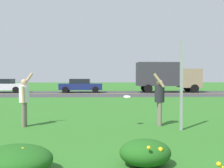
% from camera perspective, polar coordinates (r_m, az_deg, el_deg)
% --- Properties ---
extents(ground_plane, '(120.00, 120.00, 0.00)m').
position_cam_1_polar(ground_plane, '(13.99, -2.89, -5.42)').
color(ground_plane, '#2D6B23').
extents(highway_strip, '(120.00, 8.99, 0.01)m').
position_cam_1_polar(highway_strip, '(26.40, -2.56, -2.06)').
color(highway_strip, '#38383A').
rests_on(highway_strip, ground).
extents(highway_center_stripe, '(120.00, 0.16, 0.00)m').
position_cam_1_polar(highway_center_stripe, '(26.40, -2.56, -2.05)').
color(highway_center_stripe, yellow).
rests_on(highway_center_stripe, ground).
extents(daylily_clump_near_camera, '(1.30, 1.16, 0.56)m').
position_cam_1_polar(daylily_clump_near_camera, '(5.12, -19.95, -15.09)').
color(daylily_clump_near_camera, '#1E5619').
rests_on(daylily_clump_near_camera, ground).
extents(daylily_clump_front_right, '(0.99, 0.87, 0.52)m').
position_cam_1_polar(daylily_clump_front_right, '(5.32, 7.12, -14.37)').
color(daylily_clump_front_right, '#1E5619').
rests_on(daylily_clump_front_right, ground).
extents(sign_post_near_path, '(0.07, 0.10, 2.87)m').
position_cam_1_polar(sign_post_near_path, '(8.77, 14.61, -0.27)').
color(sign_post_near_path, '#93969B').
rests_on(sign_post_near_path, ground).
extents(person_thrower_white_shirt, '(0.44, 0.48, 1.86)m').
position_cam_1_polar(person_thrower_white_shirt, '(9.60, -18.27, -2.86)').
color(person_thrower_white_shirt, silver).
rests_on(person_thrower_white_shirt, ground).
extents(person_catcher_dark_shirt, '(0.43, 0.48, 1.83)m').
position_cam_1_polar(person_catcher_dark_shirt, '(9.44, 10.12, -2.96)').
color(person_catcher_dark_shirt, '#232328').
rests_on(person_catcher_dark_shirt, ground).
extents(frisbee_white, '(0.24, 0.24, 0.08)m').
position_cam_1_polar(frisbee_white, '(9.09, 3.22, -2.75)').
color(frisbee_white, white).
extents(car_white_leftmost, '(4.50, 2.00, 1.45)m').
position_cam_1_polar(car_white_leftmost, '(30.21, -22.24, -0.32)').
color(car_white_leftmost, silver).
rests_on(car_white_leftmost, ground).
extents(car_navy_center_left, '(4.50, 2.00, 1.45)m').
position_cam_1_polar(car_navy_center_left, '(28.47, -6.70, -0.32)').
color(car_navy_center_left, navy).
rests_on(car_navy_center_left, ground).
extents(box_truck_tan, '(6.70, 2.46, 3.20)m').
position_cam_1_polar(box_truck_tan, '(29.21, 11.65, 1.80)').
color(box_truck_tan, '#937F60').
rests_on(box_truck_tan, ground).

